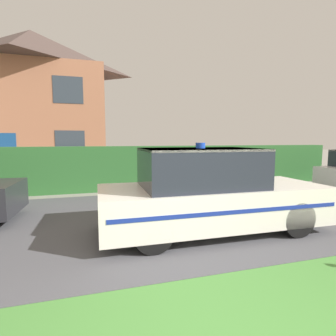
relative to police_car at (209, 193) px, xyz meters
The scene contains 5 objects.
road_strip 1.76m from the police_car, 131.35° to the left, with size 28.00×5.52×0.01m, color #4C4C51.
garden_hedge 4.77m from the police_car, 88.94° to the left, with size 14.79×0.55×1.56m, color #2D662D.
police_car is the anchor object (origin of this frame).
house_left 13.89m from the police_car, 113.15° to the left, with size 8.09×6.32×7.92m.
wheelie_bin 6.72m from the police_car, 130.12° to the left, with size 0.75×0.81×1.08m.
Camera 1 is at (-1.10, -1.79, 1.79)m, focal length 28.00 mm.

